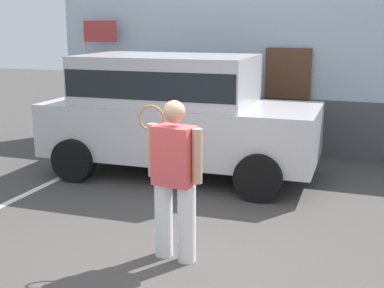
% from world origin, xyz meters
% --- Properties ---
extents(ground_plane, '(40.00, 40.00, 0.00)m').
position_xyz_m(ground_plane, '(0.00, 0.00, 0.00)').
color(ground_plane, '#423F3D').
extents(parking_stripe_0, '(0.12, 4.40, 0.01)m').
position_xyz_m(parking_stripe_0, '(-3.03, 1.50, 0.00)').
color(parking_stripe_0, silver).
rests_on(parking_stripe_0, ground_plane).
extents(house_frontage, '(9.73, 0.40, 3.24)m').
position_xyz_m(house_frontage, '(0.00, 5.58, 1.52)').
color(house_frontage, silver).
rests_on(house_frontage, ground_plane).
extents(parked_suv, '(4.65, 2.26, 2.05)m').
position_xyz_m(parked_suv, '(-1.29, 3.19, 1.15)').
color(parked_suv, '#B7B7BC').
rests_on(parked_suv, ground_plane).
extents(tennis_player_man, '(0.78, 0.34, 1.78)m').
position_xyz_m(tennis_player_man, '(-0.05, 0.08, 0.93)').
color(tennis_player_man, white).
rests_on(tennis_player_man, ground_plane).
extents(flag_pole, '(0.80, 0.13, 2.68)m').
position_xyz_m(flag_pole, '(-4.03, 5.16, 1.87)').
color(flag_pole, silver).
rests_on(flag_pole, ground_plane).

